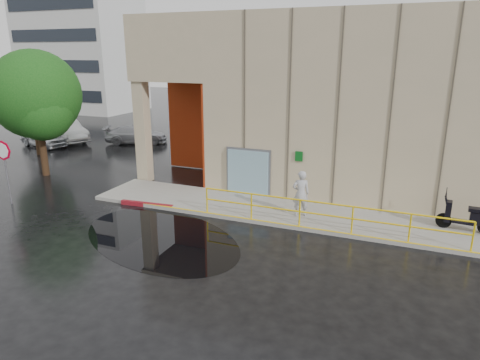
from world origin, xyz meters
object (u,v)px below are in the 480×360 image
(red_curb, at_px, (147,205))
(tree_near, at_px, (37,98))
(car_b, at_px, (66,131))
(tree_far, at_px, (33,99))
(car_a, at_px, (43,137))
(person, at_px, (301,193))
(stop_sign, at_px, (4,159))
(scooter, at_px, (467,209))
(car_c, at_px, (136,135))

(red_curb, bearing_deg, tree_near, 164.70)
(car_b, distance_m, tree_far, 5.14)
(car_a, height_order, car_b, car_b)
(red_curb, relative_size, tree_near, 0.37)
(person, relative_size, tree_near, 0.28)
(stop_sign, bearing_deg, tree_far, 149.11)
(car_b, bearing_deg, car_a, -157.82)
(scooter, height_order, car_b, car_b)
(stop_sign, xyz_separation_m, car_a, (-7.96, 9.65, -1.35))
(red_curb, height_order, car_c, car_c)
(scooter, xyz_separation_m, car_c, (-20.54, 9.26, -0.35))
(tree_near, xyz_separation_m, tree_far, (-4.15, 3.54, -0.54))
(tree_far, bearing_deg, car_b, 111.81)
(car_c, bearing_deg, stop_sign, 166.24)
(stop_sign, distance_m, car_a, 12.59)
(car_c, xyz_separation_m, tree_far, (-3.58, -5.41, 2.90))
(car_a, xyz_separation_m, tree_near, (5.94, -5.63, 3.40))
(person, bearing_deg, car_c, -57.90)
(stop_sign, distance_m, car_c, 13.31)
(scooter, xyz_separation_m, car_b, (-25.74, 7.89, -0.18))
(car_b, height_order, car_c, car_b)
(car_b, bearing_deg, tree_far, -131.03)
(person, bearing_deg, red_curb, -14.25)
(red_curb, bearing_deg, stop_sign, -161.19)
(tree_near, bearing_deg, stop_sign, -63.36)
(red_curb, height_order, tree_near, tree_near)
(stop_sign, height_order, car_b, stop_sign)
(car_a, height_order, tree_far, tree_far)
(car_c, height_order, tree_near, tree_near)
(car_c, distance_m, tree_far, 7.11)
(person, xyz_separation_m, car_c, (-14.67, 10.00, -0.43))
(stop_sign, height_order, car_a, stop_sign)
(car_c, bearing_deg, red_curb, -168.33)
(person, distance_m, scooter, 5.92)
(scooter, relative_size, stop_sign, 0.69)
(tree_near, bearing_deg, car_c, 93.68)
(car_b, bearing_deg, scooter, -79.88)
(scooter, bearing_deg, tree_far, 175.53)
(person, bearing_deg, car_b, -47.10)
(car_b, xyz_separation_m, car_c, (5.20, 1.37, -0.18))
(person, xyz_separation_m, tree_near, (-14.09, 1.04, 3.02))
(person, relative_size, car_a, 0.46)
(scooter, bearing_deg, red_curb, -167.11)
(car_b, bearing_deg, tree_near, -115.57)
(stop_sign, distance_m, red_curb, 6.28)
(scooter, bearing_deg, tree_near, -176.29)
(scooter, height_order, stop_sign, stop_sign)
(person, bearing_deg, tree_far, -37.72)
(scooter, height_order, car_a, scooter)
(person, bearing_deg, car_a, -42.03)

